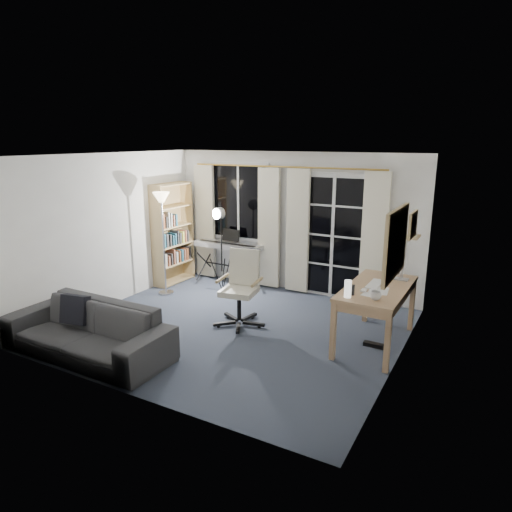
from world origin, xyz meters
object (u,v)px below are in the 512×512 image
at_px(studio_light, 219,223).
at_px(monitor, 403,258).
at_px(torchiere_lamp, 162,213).
at_px(sofa, 86,322).
at_px(bookshelf, 171,236).
at_px(desk, 377,294).
at_px(keyboard_piano, 228,246).
at_px(office_chair, 242,280).
at_px(mug, 376,295).

xyz_separation_m(studio_light, monitor, (3.15, -0.41, -0.13)).
distance_m(torchiere_lamp, sofa, 2.56).
xyz_separation_m(bookshelf, desk, (4.00, -0.85, -0.19)).
relative_size(torchiere_lamp, keyboard_piano, 1.34).
relative_size(keyboard_piano, studio_light, 0.87).
relative_size(monitor, sofa, 0.26).
distance_m(torchiere_lamp, keyboard_piano, 1.37).
bearing_deg(monitor, torchiere_lamp, -176.52).
bearing_deg(sofa, studio_light, 88.27).
height_order(keyboard_piano, office_chair, office_chair).
height_order(office_chair, sofa, office_chair).
bearing_deg(bookshelf, monitor, -3.82).
bearing_deg(monitor, desk, -112.88).
distance_m(bookshelf, sofa, 3.05).
bearing_deg(keyboard_piano, mug, -27.94).
distance_m(keyboard_piano, desk, 3.26).
bearing_deg(desk, office_chair, -173.51).
bearing_deg(office_chair, torchiere_lamp, 156.88).
height_order(studio_light, office_chair, studio_light).
bearing_deg(studio_light, bookshelf, -166.93).
xyz_separation_m(bookshelf, office_chair, (2.12, -1.04, -0.24)).
bearing_deg(mug, monitor, 84.21).
bearing_deg(studio_light, sofa, -79.53).
xyz_separation_m(bookshelf, mug, (4.10, -1.35, -0.03)).
bearing_deg(desk, monitor, 67.12).
xyz_separation_m(keyboard_piano, desk, (3.02, -1.23, -0.03)).
bearing_deg(torchiere_lamp, sofa, -74.02).
bearing_deg(mug, bookshelf, 161.84).
bearing_deg(monitor, keyboard_piano, 166.97).
relative_size(bookshelf, studio_light, 1.22).
height_order(keyboard_piano, monitor, monitor).
distance_m(bookshelf, office_chair, 2.37).
xyz_separation_m(bookshelf, torchiere_lamp, (0.32, -0.59, 0.54)).
distance_m(torchiere_lamp, studio_light, 0.97).
xyz_separation_m(desk, sofa, (-3.03, -2.01, -0.26)).
height_order(bookshelf, desk, bookshelf).
xyz_separation_m(studio_light, desk, (2.95, -0.86, -0.52)).
xyz_separation_m(bookshelf, keyboard_piano, (0.99, 0.39, -0.16)).
distance_m(monitor, sofa, 4.11).
distance_m(office_chair, sofa, 2.16).
xyz_separation_m(office_chair, mug, (1.98, -0.31, 0.21)).
bearing_deg(torchiere_lamp, desk, -4.05).
relative_size(studio_light, sofa, 0.69).
bearing_deg(sofa, office_chair, 57.70).
bearing_deg(torchiere_lamp, office_chair, -14.11).
height_order(torchiere_lamp, office_chair, torchiere_lamp).
relative_size(bookshelf, office_chair, 1.70).
height_order(torchiere_lamp, desk, torchiere_lamp).
distance_m(keyboard_piano, sofa, 3.26).
distance_m(bookshelf, studio_light, 1.11).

